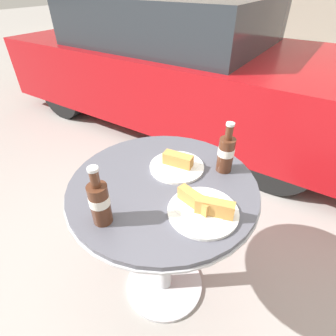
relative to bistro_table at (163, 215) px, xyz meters
The scene contains 7 objects.
ground_plane 0.57m from the bistro_table, ahead, with size 30.00×30.00×0.00m, color gray.
bistro_table is the anchor object (origin of this frame).
cola_bottle_left 0.39m from the bistro_table, 52.08° to the left, with size 0.07×0.07×0.22m.
cola_bottle_right 0.39m from the bistro_table, 101.48° to the right, with size 0.07×0.07×0.22m.
lunch_plate_near 0.23m from the bistro_table, 92.70° to the left, with size 0.23×0.23×0.07m.
lunch_plate_far 0.30m from the bistro_table, 15.11° to the right, with size 0.25×0.25×0.07m.
parked_car 2.25m from the bistro_table, 117.70° to the left, with size 4.04×1.79×1.27m.
Camera 1 is at (0.46, -0.67, 1.43)m, focal length 28.00 mm.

